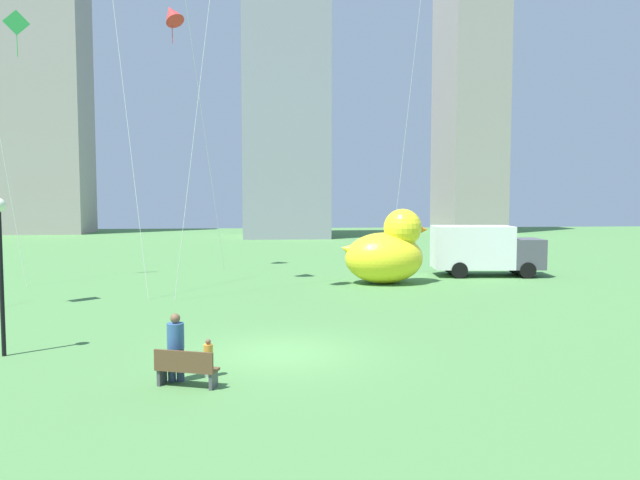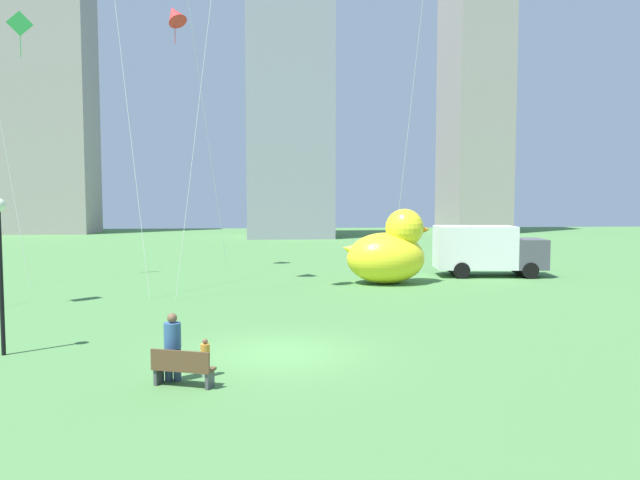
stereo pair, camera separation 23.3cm
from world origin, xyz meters
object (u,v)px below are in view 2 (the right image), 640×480
object	(u,v)px
person_child	(205,356)
box_truck	(486,251)
kite_red	(175,15)
kite_green	(18,36)
park_bench	(182,367)
giant_inflatable_duck	(389,252)
person_adult	(173,344)
lamppost	(0,244)

from	to	relation	value
person_child	box_truck	xyz separation A→B (m)	(13.86, 18.08, 0.92)
box_truck	kite_red	xyz separation A→B (m)	(-17.72, 3.63, 13.69)
person_child	kite_green	size ratio (longest dim) A/B	0.07
park_bench	giant_inflatable_duck	size ratio (longest dim) A/B	0.33
park_bench	box_truck	xyz separation A→B (m)	(14.32, 18.86, 0.98)
kite_green	park_bench	bearing A→B (deg)	-59.80
person_child	person_adult	bearing A→B (deg)	-158.43
person_child	box_truck	bearing A→B (deg)	52.52
person_child	lamppost	bearing A→B (deg)	156.75
lamppost	kite_red	size ratio (longest dim) A/B	0.28
kite_green	kite_red	size ratio (longest dim) A/B	0.88
giant_inflatable_duck	kite_red	xyz separation A→B (m)	(-11.63, 6.06, 13.49)
kite_green	person_adult	bearing A→B (deg)	-59.83
person_child	box_truck	world-z (taller)	box_truck
person_adult	lamppost	xyz separation A→B (m)	(-5.19, 2.85, 2.24)
lamppost	kite_green	bearing A→B (deg)	109.04
lamppost	box_truck	world-z (taller)	lamppost
person_adult	giant_inflatable_duck	bearing A→B (deg)	61.90
park_bench	person_child	world-z (taller)	person_child
person_child	kite_green	xyz separation A→B (m)	(-11.11, 17.52, 12.13)
park_bench	kite_red	bearing A→B (deg)	98.61
park_bench	kite_green	world-z (taller)	kite_green
box_truck	kite_red	distance (m)	22.69
park_bench	lamppost	size ratio (longest dim) A/B	0.35
kite_green	giant_inflatable_duck	bearing A→B (deg)	-5.65
person_adult	person_child	distance (m)	0.90
giant_inflatable_duck	kite_red	distance (m)	18.81
person_child	kite_red	bearing A→B (deg)	100.09
person_adult	person_child	size ratio (longest dim) A/B	1.74
person_adult	kite_green	distance (m)	23.72
person_adult	kite_red	world-z (taller)	kite_red
person_adult	box_truck	distance (m)	23.48
person_adult	park_bench	bearing A→B (deg)	-58.70
park_bench	giant_inflatable_duck	distance (m)	18.41
person_child	park_bench	bearing A→B (deg)	-120.20
person_adult	kite_red	distance (m)	26.38
person_adult	box_truck	world-z (taller)	box_truck
giant_inflatable_duck	box_truck	world-z (taller)	giant_inflatable_duck
person_adult	kite_green	size ratio (longest dim) A/B	0.12
kite_red	person_adult	bearing A→B (deg)	-81.95
park_bench	person_adult	xyz separation A→B (m)	(-0.30, 0.49, 0.46)
giant_inflatable_duck	lamppost	distance (m)	19.02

